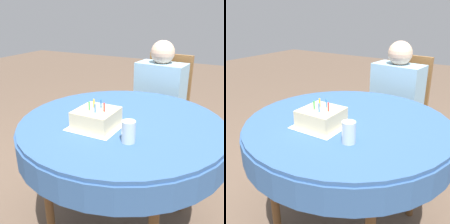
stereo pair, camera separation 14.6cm
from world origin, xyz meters
The scene contains 7 objects.
ground_plane centered at (0.00, 0.00, 0.00)m, with size 12.00×12.00×0.00m, color brown.
dining_table centered at (0.00, 0.00, 0.67)m, with size 1.18×1.18×0.76m.
chair centered at (-0.03, 0.92, 0.52)m, with size 0.48×0.48×0.98m.
person centered at (-0.04, 0.82, 0.68)m, with size 0.42×0.34×1.12m.
napkin centered at (-0.09, -0.14, 0.76)m, with size 0.26×0.26×0.00m.
birthday_cake centered at (-0.09, -0.14, 0.80)m, with size 0.21×0.21×0.14m.
drinking_glass centered at (0.14, -0.23, 0.81)m, with size 0.07×0.07×0.11m.
Camera 2 is at (0.71, -1.17, 1.34)m, focal length 42.00 mm.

